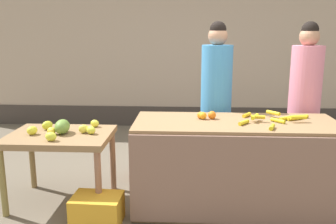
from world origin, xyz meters
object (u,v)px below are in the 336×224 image
at_px(produce_crate, 97,210).
at_px(produce_sack, 144,157).
at_px(vendor_woman_pink_shirt, 304,105).
at_px(vendor_woman_blue_shirt, 216,104).

height_order(produce_crate, produce_sack, produce_sack).
distance_m(vendor_woman_pink_shirt, produce_crate, 2.45).
bearing_deg(vendor_woman_pink_shirt, produce_sack, 178.76).
relative_size(produce_crate, produce_sack, 0.88).
relative_size(vendor_woman_blue_shirt, produce_sack, 3.61).
height_order(vendor_woman_blue_shirt, produce_sack, vendor_woman_blue_shirt).
bearing_deg(vendor_woman_blue_shirt, produce_crate, -137.06).
relative_size(vendor_woman_blue_shirt, vendor_woman_pink_shirt, 1.00).
height_order(vendor_woman_pink_shirt, produce_sack, vendor_woman_pink_shirt).
xyz_separation_m(vendor_woman_blue_shirt, produce_crate, (-1.12, -1.04, -0.78)).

